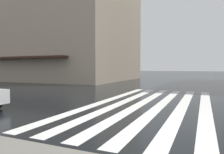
# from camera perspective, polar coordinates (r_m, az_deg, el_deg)

# --- Properties ---
(ground_plane) EXTENTS (220.00, 220.00, 0.00)m
(ground_plane) POSITION_cam_1_polar(r_m,az_deg,el_deg) (7.17, 5.90, -12.26)
(ground_plane) COLOR black
(zebra_crossing) EXTENTS (13.00, 5.50, 0.01)m
(zebra_crossing) POSITION_cam_1_polar(r_m,az_deg,el_deg) (11.03, 10.71, -7.03)
(zebra_crossing) COLOR silver
(zebra_crossing) RESTS_ON ground_plane
(haussmann_block_mid) EXTENTS (17.73, 21.94, 22.17)m
(haussmann_block_mid) POSITION_cam_1_polar(r_m,az_deg,el_deg) (35.76, -14.28, 17.08)
(haussmann_block_mid) COLOR tan
(haussmann_block_mid) RESTS_ON ground_plane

